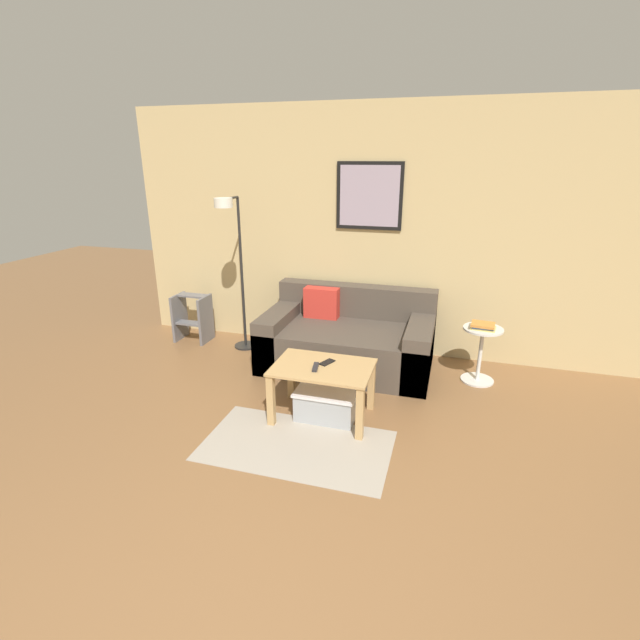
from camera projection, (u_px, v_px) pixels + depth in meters
The scene contains 11 objects.
wall_back at pixel (384, 234), 4.77m from camera, with size 5.60×0.09×2.55m.
area_rug at pixel (297, 445), 3.45m from camera, with size 1.39×0.79×0.01m, color #A39989.
couch at pixel (348, 340), 4.71m from camera, with size 1.67×0.98×0.76m.
coffee_table at pixel (323, 377), 3.72m from camera, with size 0.79×0.55×0.45m.
storage_bin at pixel (327, 402), 3.80m from camera, with size 0.50×0.37×0.25m.
floor_lamp at pixel (234, 256), 4.75m from camera, with size 0.25×0.52×1.66m.
side_table at pixel (481, 349), 4.34m from camera, with size 0.36×0.36×0.54m.
book_stack at pixel (483, 326), 4.24m from camera, with size 0.23×0.20×0.05m.
remote_control at pixel (315, 367), 3.65m from camera, with size 0.04×0.15×0.02m, color #232328.
cell_phone at pixel (327, 362), 3.75m from camera, with size 0.07×0.14×0.01m, color black.
step_stool at pixel (192, 317), 5.34m from camera, with size 0.38×0.30×0.54m.
Camera 1 is at (0.72, -1.06, 2.03)m, focal length 26.00 mm.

